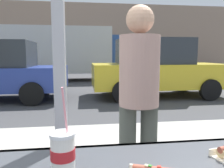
{
  "coord_description": "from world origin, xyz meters",
  "views": [
    {
      "loc": [
        0.1,
        -0.94,
        1.35
      ],
      "look_at": [
        0.61,
        2.88,
        0.86
      ],
      "focal_mm": 36.14,
      "sensor_mm": 36.0,
      "label": 1
    }
  ],
  "objects_px": {
    "box_truck": "(73,51)",
    "pedestrian": "(139,94)",
    "parked_car_yellow": "(156,68)",
    "soda_cup_left": "(63,153)"
  },
  "relations": [
    {
      "from": "soda_cup_left",
      "to": "parked_car_yellow",
      "type": "bearing_deg",
      "value": 68.74
    },
    {
      "from": "soda_cup_left",
      "to": "box_truck",
      "type": "xyz_separation_m",
      "value": [
        -0.38,
        11.55,
        0.51
      ]
    },
    {
      "from": "parked_car_yellow",
      "to": "soda_cup_left",
      "type": "bearing_deg",
      "value": -111.26
    },
    {
      "from": "soda_cup_left",
      "to": "box_truck",
      "type": "relative_size",
      "value": 0.04
    },
    {
      "from": "box_truck",
      "to": "pedestrian",
      "type": "height_order",
      "value": "box_truck"
    },
    {
      "from": "soda_cup_left",
      "to": "box_truck",
      "type": "height_order",
      "value": "box_truck"
    },
    {
      "from": "soda_cup_left",
      "to": "parked_car_yellow",
      "type": "relative_size",
      "value": 0.07
    },
    {
      "from": "soda_cup_left",
      "to": "pedestrian",
      "type": "xyz_separation_m",
      "value": [
        0.52,
        1.01,
        0.01
      ]
    },
    {
      "from": "parked_car_yellow",
      "to": "box_truck",
      "type": "xyz_separation_m",
      "value": [
        -2.85,
        5.2,
        0.61
      ]
    },
    {
      "from": "parked_car_yellow",
      "to": "pedestrian",
      "type": "relative_size",
      "value": 2.6
    }
  ]
}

